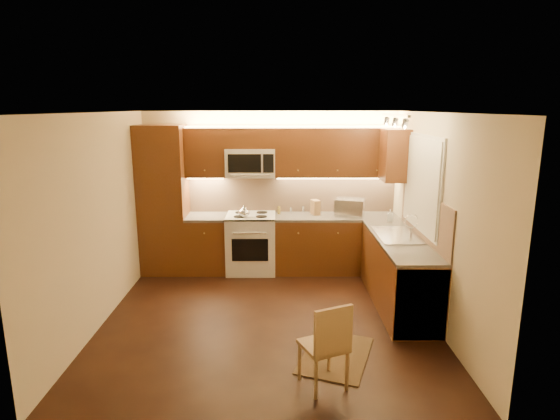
{
  "coord_description": "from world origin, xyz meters",
  "views": [
    {
      "loc": [
        0.12,
        -5.25,
        2.56
      ],
      "look_at": [
        0.15,
        0.55,
        1.25
      ],
      "focal_mm": 29.31,
      "sensor_mm": 36.0,
      "label": 1
    }
  ],
  "objects_px": {
    "kettle": "(244,211)",
    "knife_block": "(315,207)",
    "toaster_oven": "(350,207)",
    "dining_chair": "(323,343)",
    "microwave": "(251,163)",
    "soap_bottle": "(390,215)",
    "stove": "(251,243)",
    "sink": "(398,230)"
  },
  "relations": [
    {
      "from": "knife_block",
      "to": "kettle",
      "type": "bearing_deg",
      "value": 174.16
    },
    {
      "from": "kettle",
      "to": "microwave",
      "type": "bearing_deg",
      "value": 64.37
    },
    {
      "from": "toaster_oven",
      "to": "dining_chair",
      "type": "relative_size",
      "value": 0.51
    },
    {
      "from": "sink",
      "to": "kettle",
      "type": "xyz_separation_m",
      "value": [
        -2.09,
        0.96,
        0.04
      ]
    },
    {
      "from": "microwave",
      "to": "soap_bottle",
      "type": "height_order",
      "value": "microwave"
    },
    {
      "from": "soap_bottle",
      "to": "dining_chair",
      "type": "bearing_deg",
      "value": -101.33
    },
    {
      "from": "sink",
      "to": "soap_bottle",
      "type": "height_order",
      "value": "soap_bottle"
    },
    {
      "from": "soap_bottle",
      "to": "dining_chair",
      "type": "height_order",
      "value": "soap_bottle"
    },
    {
      "from": "toaster_oven",
      "to": "soap_bottle",
      "type": "bearing_deg",
      "value": -17.33
    },
    {
      "from": "sink",
      "to": "microwave",
      "type": "bearing_deg",
      "value": 147.79
    },
    {
      "from": "stove",
      "to": "dining_chair",
      "type": "distance_m",
      "value": 3.2
    },
    {
      "from": "stove",
      "to": "dining_chair",
      "type": "relative_size",
      "value": 1.08
    },
    {
      "from": "sink",
      "to": "stove",
      "type": "bearing_deg",
      "value": 150.64
    },
    {
      "from": "kettle",
      "to": "soap_bottle",
      "type": "relative_size",
      "value": 1.09
    },
    {
      "from": "kettle",
      "to": "knife_block",
      "type": "height_order",
      "value": "knife_block"
    },
    {
      "from": "sink",
      "to": "soap_bottle",
      "type": "relative_size",
      "value": 4.91
    },
    {
      "from": "stove",
      "to": "knife_block",
      "type": "distance_m",
      "value": 1.16
    },
    {
      "from": "stove",
      "to": "microwave",
      "type": "distance_m",
      "value": 1.27
    },
    {
      "from": "kettle",
      "to": "toaster_oven",
      "type": "distance_m",
      "value": 1.66
    },
    {
      "from": "kettle",
      "to": "soap_bottle",
      "type": "xyz_separation_m",
      "value": [
        2.18,
        -0.17,
        -0.03
      ]
    },
    {
      "from": "microwave",
      "to": "toaster_oven",
      "type": "xyz_separation_m",
      "value": [
        1.55,
        -0.09,
        -0.69
      ]
    },
    {
      "from": "sink",
      "to": "knife_block",
      "type": "distance_m",
      "value": 1.57
    },
    {
      "from": "knife_block",
      "to": "soap_bottle",
      "type": "xyz_separation_m",
      "value": [
        1.08,
        -0.43,
        -0.03
      ]
    },
    {
      "from": "dining_chair",
      "to": "stove",
      "type": "bearing_deg",
      "value": 81.15
    },
    {
      "from": "soap_bottle",
      "to": "kettle",
      "type": "bearing_deg",
      "value": -171.29
    },
    {
      "from": "toaster_oven",
      "to": "dining_chair",
      "type": "xyz_separation_m",
      "value": [
        -0.71,
        -3.13,
        -0.6
      ]
    },
    {
      "from": "soap_bottle",
      "to": "microwave",
      "type": "bearing_deg",
      "value": -179.58
    },
    {
      "from": "soap_bottle",
      "to": "knife_block",
      "type": "bearing_deg",
      "value": 171.09
    },
    {
      "from": "kettle",
      "to": "soap_bottle",
      "type": "distance_m",
      "value": 2.19
    },
    {
      "from": "microwave",
      "to": "soap_bottle",
      "type": "xyz_separation_m",
      "value": [
        2.09,
        -0.47,
        -0.73
      ]
    },
    {
      "from": "soap_bottle",
      "to": "dining_chair",
      "type": "xyz_separation_m",
      "value": [
        -1.25,
        -2.75,
        -0.56
      ]
    },
    {
      "from": "stove",
      "to": "knife_block",
      "type": "relative_size",
      "value": 3.97
    },
    {
      "from": "microwave",
      "to": "dining_chair",
      "type": "xyz_separation_m",
      "value": [
        0.84,
        -3.22,
        -1.29
      ]
    },
    {
      "from": "microwave",
      "to": "kettle",
      "type": "relative_size",
      "value": 3.98
    },
    {
      "from": "microwave",
      "to": "toaster_oven",
      "type": "relative_size",
      "value": 1.74
    },
    {
      "from": "stove",
      "to": "toaster_oven",
      "type": "xyz_separation_m",
      "value": [
        1.55,
        0.05,
        0.57
      ]
    },
    {
      "from": "microwave",
      "to": "kettle",
      "type": "distance_m",
      "value": 0.77
    },
    {
      "from": "kettle",
      "to": "soap_bottle",
      "type": "height_order",
      "value": "kettle"
    },
    {
      "from": "microwave",
      "to": "dining_chair",
      "type": "bearing_deg",
      "value": -75.35
    },
    {
      "from": "microwave",
      "to": "sink",
      "type": "xyz_separation_m",
      "value": [
        2.0,
        -1.26,
        -0.74
      ]
    },
    {
      "from": "toaster_oven",
      "to": "soap_bottle",
      "type": "relative_size",
      "value": 2.5
    },
    {
      "from": "dining_chair",
      "to": "kettle",
      "type": "bearing_deg",
      "value": 83.64
    }
  ]
}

